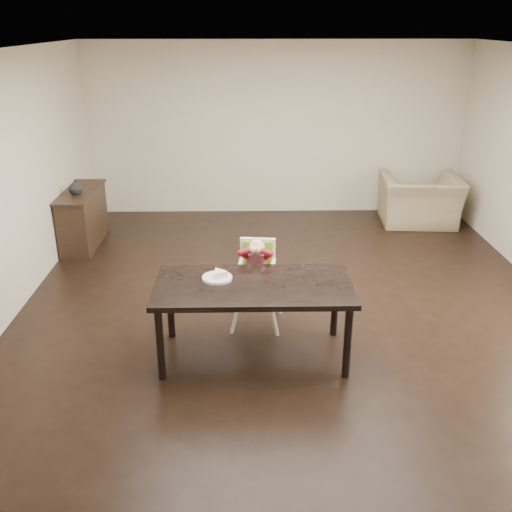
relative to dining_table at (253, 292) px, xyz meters
The scene contains 8 objects.
ground 1.24m from the dining_table, 65.34° to the left, with size 7.00×7.00×0.00m, color black.
room_walls 1.58m from the dining_table, 65.34° to the left, with size 6.02×7.02×2.71m.
dining_table is the anchor object (origin of this frame).
high_chair 0.64m from the dining_table, 85.94° to the left, with size 0.44×0.44×0.95m.
plate 0.36m from the dining_table, 160.69° to the left, with size 0.29×0.29×0.08m.
armchair 4.58m from the dining_table, 54.89° to the left, with size 1.17×0.76×1.02m, color #9A8862.
sideboard 3.78m from the dining_table, 128.41° to the left, with size 0.44×1.26×0.79m.
vase 3.66m from the dining_table, 129.97° to the left, with size 0.19×0.20×0.19m, color #99999E.
Camera 1 is at (-0.51, -5.62, 2.97)m, focal length 40.00 mm.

